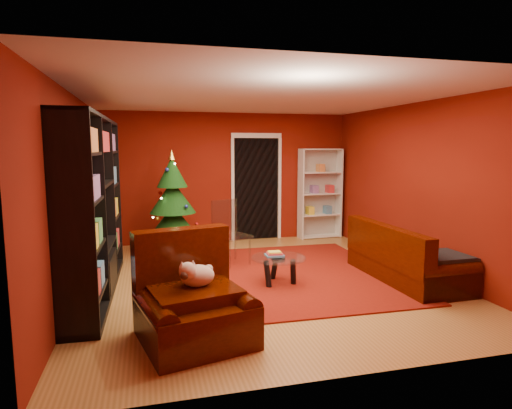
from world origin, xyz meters
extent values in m
cube|color=#9C6830|center=(0.00, 0.00, -0.03)|extent=(5.00, 5.50, 0.05)
cube|color=silver|center=(0.00, 0.00, 2.62)|extent=(5.00, 5.50, 0.05)
cube|color=maroon|center=(0.00, 2.77, 1.30)|extent=(5.00, 0.05, 2.60)
cube|color=maroon|center=(-2.52, 0.00, 1.30)|extent=(0.05, 5.50, 2.60)
cube|color=maroon|center=(2.52, 0.00, 1.30)|extent=(0.05, 5.50, 2.60)
cube|color=maroon|center=(0.48, 0.15, 0.01)|extent=(3.01, 3.50, 0.02)
cube|color=#135E6C|center=(-1.34, 1.55, 0.13)|extent=(0.33, 0.33, 0.26)
cube|color=#2B773D|center=(-0.74, 1.72, 0.14)|extent=(0.36, 0.36, 0.28)
cube|color=maroon|center=(-1.17, 2.24, 0.12)|extent=(0.28, 0.28, 0.24)
camera|label=1|loc=(-1.58, -5.81, 1.90)|focal=30.00mm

